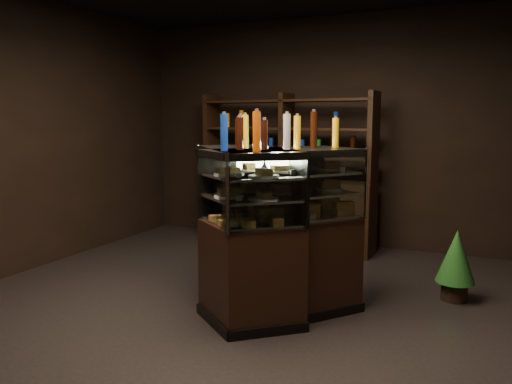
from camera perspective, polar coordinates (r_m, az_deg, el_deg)
ground at (r=4.79m, az=-2.51°, el=-12.07°), size 5.00×5.00×0.00m
room_shell at (r=4.50m, az=-2.67°, el=11.80°), size 5.02×5.02×3.01m
display_case at (r=4.38m, az=0.91°, el=-7.43°), size 1.66×1.44×1.43m
food_display at (r=4.25m, az=0.91°, el=0.45°), size 1.23×1.04×0.44m
bottles_top at (r=4.22m, az=0.96°, el=6.92°), size 1.06×0.90×0.30m
potted_conifer at (r=4.97m, az=21.91°, el=-6.72°), size 0.35×0.35×0.75m
back_shelving at (r=6.56m, az=3.42°, el=-0.98°), size 2.34×0.55×2.00m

